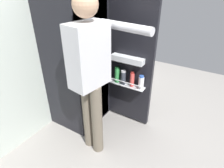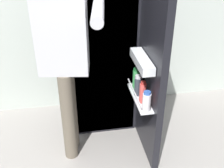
% 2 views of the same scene
% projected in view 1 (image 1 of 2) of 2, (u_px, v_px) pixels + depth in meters
% --- Properties ---
extents(ground_plane, '(5.23, 5.23, 0.00)m').
position_uv_depth(ground_plane, '(112.00, 129.00, 2.58)').
color(ground_plane, gray).
extents(kitchen_wall, '(4.40, 0.10, 2.63)m').
position_uv_depth(kitchen_wall, '(52.00, 22.00, 2.33)').
color(kitchen_wall, beige).
rests_on(kitchen_wall, ground_plane).
extents(refrigerator, '(0.68, 1.19, 1.74)m').
position_uv_depth(refrigerator, '(81.00, 62.00, 2.39)').
color(refrigerator, black).
rests_on(refrigerator, ground_plane).
extents(person, '(0.54, 0.76, 1.72)m').
position_uv_depth(person, '(90.00, 69.00, 1.83)').
color(person, '#665B4C').
rests_on(person, ground_plane).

